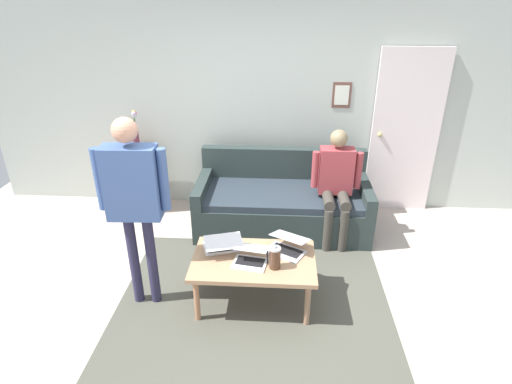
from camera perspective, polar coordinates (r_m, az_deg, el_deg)
The scene contains 14 objects.
ground_plane at distance 3.93m, azimuth -0.99°, elevation -15.80°, with size 7.68×7.68×0.00m, color #B8A79B.
area_rug at distance 3.94m, azimuth -0.40°, elevation -15.58°, with size 2.49×2.27×0.01m, color #4C4C41.
back_wall at distance 5.28m, azimuth 0.81°, elevation 12.03°, with size 7.04×0.11×2.70m.
interior_door at distance 5.50m, azimuth 19.72°, elevation 7.54°, with size 0.82×0.09×2.05m.
couch at distance 5.02m, azimuth 3.63°, elevation -1.58°, with size 2.01×0.94×0.88m.
coffee_table at distance 3.76m, azimuth -0.32°, elevation -9.78°, with size 1.09×0.68×0.47m.
laptop_left at distance 3.67m, azimuth -0.75°, elevation -9.00°, with size 0.34×0.34×0.14m.
laptop_center at distance 3.84m, azimuth -4.59°, elevation -7.23°, with size 0.42×0.42×0.14m.
laptop_right at distance 3.82m, azimuth 4.27°, elevation -7.48°, with size 0.44×0.43×0.15m.
french_press at distance 3.57m, azimuth 2.60°, elevation -8.96°, with size 0.12×0.10×0.23m.
side_shelf at distance 5.60m, azimuth -15.46°, elevation 1.79°, with size 0.42×0.32×0.84m.
flower_vase at distance 5.38m, azimuth -16.19°, elevation 7.86°, with size 0.09×0.09×0.48m.
person_standing at distance 3.56m, azimuth -16.47°, elevation -0.00°, with size 0.61×0.21×1.75m.
person_seated at distance 4.67m, azimuth 10.94°, elevation 1.59°, with size 0.55×0.51×1.28m.
Camera 1 is at (-0.25, 2.93, 2.61)m, focal length 29.19 mm.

